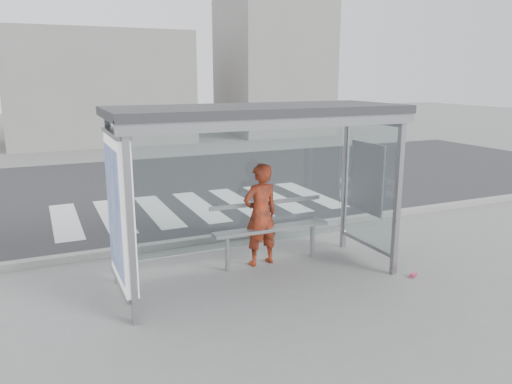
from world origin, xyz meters
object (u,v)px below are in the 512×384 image
bus_shelter (233,151)px  bench (271,228)px  soda_can (413,275)px  person (260,215)px

bus_shelter → bench: bearing=28.0°
bus_shelter → soda_can: bus_shelter is taller
bus_shelter → person: bearing=36.4°
person → soda_can: 2.55m
bench → soda_can: (1.75, -1.43, -0.57)m
bus_shelter → soda_can: 3.38m
person → bench: person is taller
bus_shelter → soda_can: size_ratio=31.26×
bench → soda_can: size_ratio=14.63×
bench → bus_shelter: bearing=-152.0°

